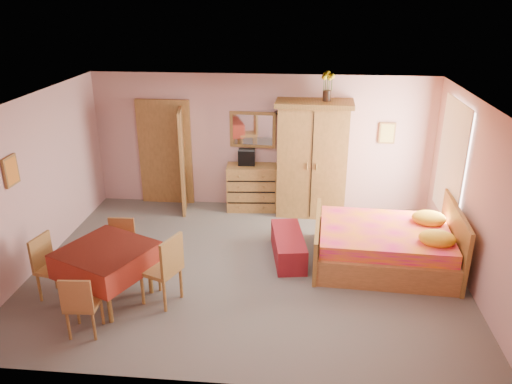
# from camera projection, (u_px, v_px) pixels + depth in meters

# --- Properties ---
(floor) EXTENTS (6.50, 6.50, 0.00)m
(floor) POSITION_uv_depth(u_px,v_px,m) (248.00, 267.00, 7.79)
(floor) COLOR #615C56
(floor) RESTS_ON ground
(ceiling) EXTENTS (6.50, 6.50, 0.00)m
(ceiling) POSITION_uv_depth(u_px,v_px,m) (247.00, 102.00, 6.82)
(ceiling) COLOR brown
(ceiling) RESTS_ON wall_back
(wall_back) EXTENTS (6.50, 0.10, 2.60)m
(wall_back) POSITION_uv_depth(u_px,v_px,m) (262.00, 142.00, 9.61)
(wall_back) COLOR tan
(wall_back) RESTS_ON floor
(wall_front) EXTENTS (6.50, 0.10, 2.60)m
(wall_front) POSITION_uv_depth(u_px,v_px,m) (220.00, 282.00, 4.99)
(wall_front) COLOR tan
(wall_front) RESTS_ON floor
(wall_left) EXTENTS (0.10, 5.00, 2.60)m
(wall_left) POSITION_uv_depth(u_px,v_px,m) (35.00, 182.00, 7.58)
(wall_left) COLOR tan
(wall_left) RESTS_ON floor
(wall_right) EXTENTS (0.10, 5.00, 2.60)m
(wall_right) POSITION_uv_depth(u_px,v_px,m) (476.00, 198.00, 7.02)
(wall_right) COLOR tan
(wall_right) RESTS_ON floor
(doorway) EXTENTS (1.06, 0.12, 2.15)m
(doorway) POSITION_uv_depth(u_px,v_px,m) (166.00, 154.00, 9.85)
(doorway) COLOR #9E6B35
(doorway) RESTS_ON floor
(window) EXTENTS (0.08, 1.40, 1.95)m
(window) POSITION_uv_depth(u_px,v_px,m) (452.00, 161.00, 8.07)
(window) COLOR white
(window) RESTS_ON wall_right
(picture_left) EXTENTS (0.04, 0.32, 0.42)m
(picture_left) POSITION_uv_depth(u_px,v_px,m) (11.00, 171.00, 6.88)
(picture_left) COLOR orange
(picture_left) RESTS_ON wall_left
(picture_back) EXTENTS (0.30, 0.04, 0.40)m
(picture_back) POSITION_uv_depth(u_px,v_px,m) (387.00, 133.00, 9.28)
(picture_back) COLOR #D8BF59
(picture_back) RESTS_ON wall_back
(chest_of_drawers) EXTENTS (0.98, 0.55, 0.90)m
(chest_of_drawers) POSITION_uv_depth(u_px,v_px,m) (252.00, 187.00, 9.72)
(chest_of_drawers) COLOR olive
(chest_of_drawers) RESTS_ON floor
(wall_mirror) EXTENTS (0.89, 0.10, 0.70)m
(wall_mirror) POSITION_uv_depth(u_px,v_px,m) (253.00, 130.00, 9.51)
(wall_mirror) COLOR white
(wall_mirror) RESTS_ON wall_back
(stereo) EXTENTS (0.33, 0.24, 0.30)m
(stereo) POSITION_uv_depth(u_px,v_px,m) (247.00, 157.00, 9.56)
(stereo) COLOR black
(stereo) RESTS_ON chest_of_drawers
(floor_lamp) EXTENTS (0.26, 0.26, 1.93)m
(floor_lamp) POSITION_uv_depth(u_px,v_px,m) (280.00, 161.00, 9.58)
(floor_lamp) COLOR black
(floor_lamp) RESTS_ON floor
(wardrobe) EXTENTS (1.42, 0.77, 2.19)m
(wardrobe) POSITION_uv_depth(u_px,v_px,m) (312.00, 159.00, 9.30)
(wardrobe) COLOR #AB783A
(wardrobe) RESTS_ON floor
(sunflower_vase) EXTENTS (0.21, 0.21, 0.53)m
(sunflower_vase) POSITION_uv_depth(u_px,v_px,m) (327.00, 86.00, 8.78)
(sunflower_vase) COLOR yellow
(sunflower_vase) RESTS_ON wardrobe
(bed) EXTENTS (2.25, 1.81, 1.00)m
(bed) POSITION_uv_depth(u_px,v_px,m) (384.00, 235.00, 7.71)
(bed) COLOR #E2166B
(bed) RESTS_ON floor
(bench) EXTENTS (0.63, 1.27, 0.41)m
(bench) POSITION_uv_depth(u_px,v_px,m) (288.00, 246.00, 8.00)
(bench) COLOR maroon
(bench) RESTS_ON floor
(dining_table) EXTENTS (1.43, 1.43, 0.79)m
(dining_table) POSITION_uv_depth(u_px,v_px,m) (109.00, 274.00, 6.85)
(dining_table) COLOR maroon
(dining_table) RESTS_ON floor
(chair_south) EXTENTS (0.41, 0.41, 0.86)m
(chair_south) POSITION_uv_depth(u_px,v_px,m) (83.00, 303.00, 6.16)
(chair_south) COLOR olive
(chair_south) RESTS_ON floor
(chair_north) EXTENTS (0.41, 0.41, 0.87)m
(chair_north) POSITION_uv_depth(u_px,v_px,m) (120.00, 249.00, 7.42)
(chair_north) COLOR #A67838
(chair_north) RESTS_ON floor
(chair_west) EXTENTS (0.49, 0.49, 0.92)m
(chair_west) POSITION_uv_depth(u_px,v_px,m) (55.00, 268.00, 6.88)
(chair_west) COLOR #B0793B
(chair_west) RESTS_ON floor
(chair_east) EXTENTS (0.60, 0.60, 1.02)m
(chair_east) POSITION_uv_depth(u_px,v_px,m) (161.00, 269.00, 6.76)
(chair_east) COLOR #A27137
(chair_east) RESTS_ON floor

